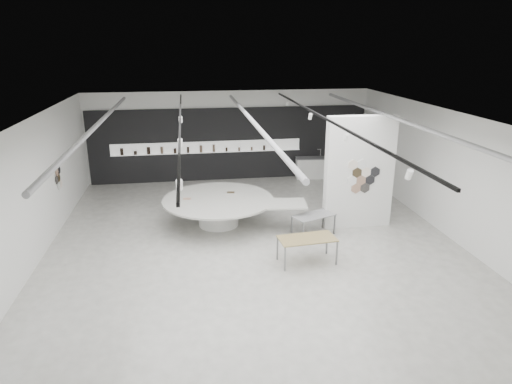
{
  "coord_description": "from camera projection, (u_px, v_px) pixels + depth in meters",
  "views": [
    {
      "loc": [
        -1.84,
        -12.21,
        5.75
      ],
      "look_at": [
        0.22,
        1.2,
        1.25
      ],
      "focal_mm": 32.0,
      "sensor_mm": 36.0,
      "label": 1
    }
  ],
  "objects": [
    {
      "name": "back_wall_display",
      "position": [
        229.0,
        144.0,
        19.54
      ],
      "size": [
        11.8,
        0.27,
        3.1
      ],
      "color": "black",
      "rests_on": "ground"
    },
    {
      "name": "partition_column",
      "position": [
        359.0,
        173.0,
        14.41
      ],
      "size": [
        2.2,
        0.38,
        3.6
      ],
      "color": "white",
      "rests_on": "ground"
    },
    {
      "name": "sample_table_wood",
      "position": [
        307.0,
        240.0,
        12.27
      ],
      "size": [
        1.6,
        0.91,
        0.72
      ],
      "rotation": [
        0.0,
        0.0,
        0.09
      ],
      "color": "olive",
      "rests_on": "ground"
    },
    {
      "name": "room",
      "position": [
        251.0,
        178.0,
        12.87
      ],
      "size": [
        12.02,
        14.02,
        3.82
      ],
      "color": "beige",
      "rests_on": "ground"
    },
    {
      "name": "sample_table_stone",
      "position": [
        314.0,
        217.0,
        14.04
      ],
      "size": [
        1.44,
        1.09,
        0.67
      ],
      "rotation": [
        0.0,
        0.0,
        0.39
      ],
      "color": "gray",
      "rests_on": "ground"
    },
    {
      "name": "kitchen_counter",
      "position": [
        314.0,
        168.0,
        20.05
      ],
      "size": [
        1.66,
        0.79,
        1.26
      ],
      "rotation": [
        0.0,
        0.0,
        -0.1
      ],
      "color": "white",
      "rests_on": "ground"
    },
    {
      "name": "display_island",
      "position": [
        221.0,
        208.0,
        14.83
      ],
      "size": [
        4.78,
        4.01,
        0.92
      ],
      "rotation": [
        0.0,
        0.0,
        -0.12
      ],
      "color": "white",
      "rests_on": "ground"
    }
  ]
}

